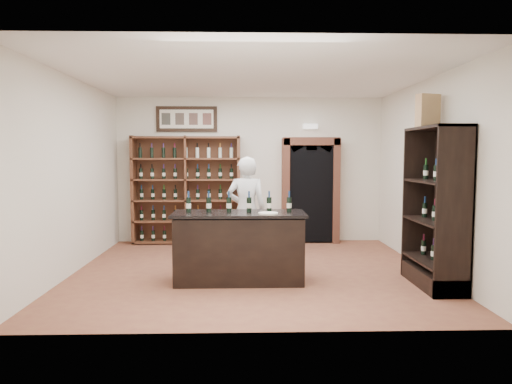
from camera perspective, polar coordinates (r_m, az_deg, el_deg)
floor at (r=7.27m, az=-0.47°, el=-9.80°), size 5.50×5.50×0.00m
ceiling at (r=7.13m, az=-0.49°, el=14.22°), size 5.50×5.50×0.00m
wall_back at (r=9.54m, az=-0.77°, el=2.77°), size 5.50×0.04×3.00m
wall_left at (r=7.51m, az=-21.97°, el=1.92°), size 0.04×5.00×3.00m
wall_right at (r=7.61m, az=20.71°, el=1.99°), size 0.04×5.00×3.00m
wine_shelf at (r=9.47m, az=-8.65°, el=0.28°), size 2.20×0.38×2.20m
framed_picture at (r=9.60m, az=-8.66°, el=9.00°), size 1.25×0.04×0.52m
arched_doorway at (r=9.49m, az=6.81°, el=0.54°), size 1.17×0.35×2.17m
emergency_light at (r=9.57m, az=6.81°, el=8.13°), size 0.30×0.10×0.10m
tasting_counter at (r=6.57m, az=-2.13°, el=-6.94°), size 1.88×0.78×1.00m
counter_bottle_0 at (r=6.58m, az=-8.43°, el=-1.57°), size 0.07×0.07×0.30m
counter_bottle_1 at (r=6.55m, az=-5.92°, el=-1.57°), size 0.07×0.07×0.30m
counter_bottle_2 at (r=6.53m, az=-3.40°, el=-1.56°), size 0.07×0.07×0.30m
counter_bottle_3 at (r=6.53m, az=-0.88°, el=-1.56°), size 0.07×0.07×0.30m
counter_bottle_4 at (r=6.54m, az=1.65°, el=-1.55°), size 0.07×0.07×0.30m
counter_bottle_5 at (r=6.56m, az=4.16°, el=-1.54°), size 0.07×0.07×0.30m
side_cabinet at (r=6.77m, az=21.66°, el=-4.69°), size 0.48×1.20×2.20m
shopkeeper at (r=7.55m, az=-1.20°, el=-2.35°), size 0.67×0.46×1.79m
plate at (r=6.28m, az=1.54°, el=-2.69°), size 0.27×0.27×0.02m
wine_crate at (r=7.07m, az=20.69°, el=9.44°), size 0.37×0.24×0.48m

